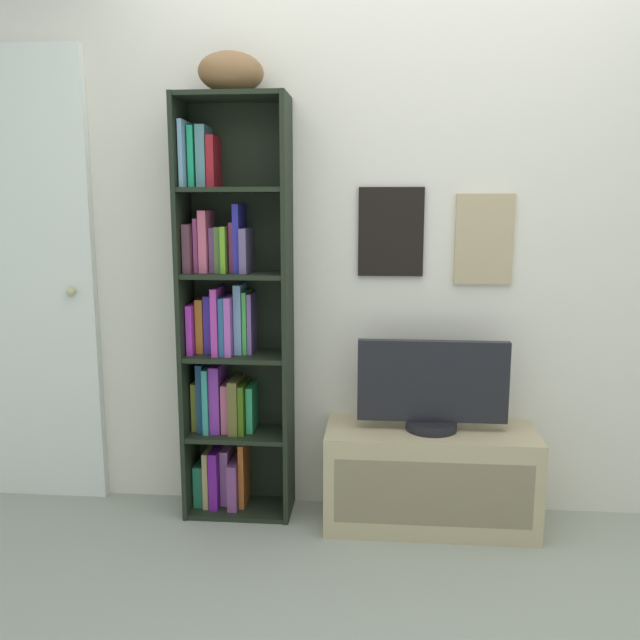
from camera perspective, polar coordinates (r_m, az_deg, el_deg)
name	(u,v)px	position (r m, az deg, el deg)	size (l,w,h in m)	color
back_wall	(403,229)	(2.99, 7.18, 7.72)	(4.80, 0.08, 2.57)	silver
bookshelf	(228,328)	(2.98, -7.87, -0.68)	(0.47, 0.25, 1.85)	black
football	(231,72)	(2.94, -7.65, 20.33)	(0.27, 0.17, 0.17)	brown
tv_stand	(430,477)	(3.02, 9.40, -13.18)	(0.91, 0.36, 0.44)	tan
television	(432,387)	(2.89, 9.63, -5.71)	(0.64, 0.22, 0.39)	black
door	(11,281)	(3.40, -25.02, 3.02)	(0.81, 0.09, 2.09)	silver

